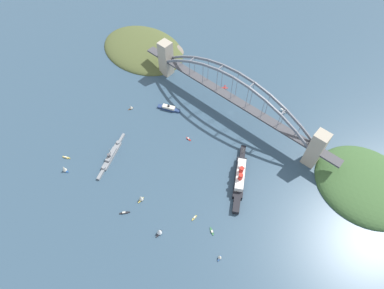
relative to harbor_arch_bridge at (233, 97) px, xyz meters
name	(u,v)px	position (x,y,z in m)	size (l,w,h in m)	color
ground_plane	(230,112)	(0.00, 0.00, -28.79)	(1400.00, 1400.00, 0.00)	#334C60
harbor_arch_bridge	(233,97)	(0.00, 0.00, 0.00)	(302.36, 15.53, 68.29)	#ADA38E
headland_west_shore	(367,185)	(-185.77, -15.33, -28.79)	(116.25, 105.81, 31.87)	#3D6033
headland_east_shore	(145,50)	(183.65, -15.08, -28.79)	(143.09, 106.85, 22.07)	#4C562D
ocean_liner	(240,177)	(-70.69, 75.69, -22.48)	(51.08, 80.08, 21.85)	black
naval_cruiser	(111,156)	(65.55, 153.60, -26.28)	(30.13, 65.58, 15.83)	gray
harbor_ferry_steamer	(169,108)	(66.79, 51.32, -26.28)	(30.76, 17.31, 8.18)	navy
seaplane_taxiing_near_bridge	(225,88)	(33.29, -30.09, -27.00)	(8.66, 8.14, 4.58)	#B7B7B2
seaplane_second_in_formation	(284,111)	(-54.05, -48.78, -26.80)	(10.97, 8.24, 4.74)	#B7B7B2
small_boat_0	(124,213)	(-1.64, 192.24, -27.90)	(8.10, 9.57, 2.48)	black
small_boat_1	(66,157)	(105.89, 191.11, -28.01)	(9.16, 5.37, 2.12)	gold
small_boat_2	(220,257)	(-109.44, 161.47, -25.82)	(4.14, 6.45, 6.25)	#234C8C
small_boat_3	(131,107)	(105.78, 84.50, -25.41)	(4.86, 7.02, 7.16)	brown
small_boat_4	(212,231)	(-86.28, 145.32, -28.12)	(8.51, 5.68, 1.92)	#2D6B3D
small_boat_5	(188,139)	(12.63, 71.41, -28.03)	(7.62, 2.19, 2.18)	#B2231E
small_boat_6	(64,169)	(91.58, 202.90, -24.21)	(8.64, 5.25, 9.89)	#234C8C
small_boat_7	(194,218)	(-62.64, 146.41, -27.96)	(2.01, 7.31, 2.25)	gold
small_boat_8	(159,232)	(-46.16, 183.01, -23.96)	(5.76, 9.46, 10.37)	black
small_boat_9	(141,198)	(-3.96, 169.21, -24.10)	(4.90, 8.47, 9.99)	gold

